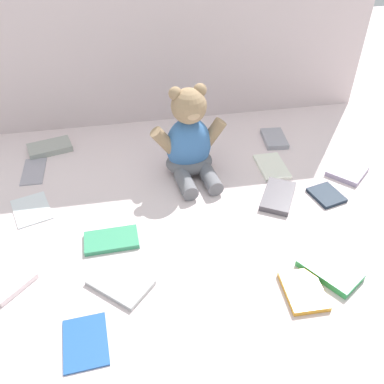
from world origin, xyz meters
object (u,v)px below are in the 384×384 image
Objects in this scene: book_case_12 at (85,341)px; book_case_13 at (34,171)px; book_case_0 at (347,171)px; book_case_11 at (7,280)px; book_case_1 at (111,240)px; book_case_3 at (303,291)px; book_case_8 at (50,147)px; book_case_7 at (272,167)px; book_case_10 at (278,196)px; book_case_6 at (274,139)px; book_case_5 at (120,283)px; book_case_9 at (326,195)px; book_case_2 at (330,270)px; book_case_4 at (31,209)px; teddy_bear at (190,143)px.

book_case_12 reaches higher than book_case_13.
book_case_0 is 1.07× the size of book_case_11.
book_case_3 is at bearing 58.70° from book_case_1.
book_case_7 is at bearing -122.54° from book_case_8.
book_case_7 is at bearing -72.16° from book_case_10.
book_case_8 is at bearing 160.97° from book_case_7.
book_case_6 is at bearing -176.18° from book_case_13.
book_case_5 is 1.12× the size of book_case_12.
book_case_6 is 0.31m from book_case_9.
book_case_2 reaches higher than book_case_5.
book_case_10 reaches higher than book_case_13.
book_case_4 is 1.37× the size of book_case_9.
book_case_2 is at bearing 29.58° from book_case_3.
book_case_6 reaches higher than book_case_9.
book_case_13 is at bearing -47.43° from book_case_11.
book_case_13 is (-0.83, 0.27, -0.00)m from book_case_9.
book_case_0 reaches higher than book_case_13.
book_case_6 reaches higher than book_case_5.
book_case_3 is at bearing -179.24° from book_case_12.
book_case_8 is at bearing -159.78° from book_case_1.
book_case_1 is at bearing -7.62° from book_case_9.
book_case_2 is 0.42m from book_case_7.
book_case_10 is 0.64m from book_case_12.
book_case_9 is 0.75× the size of book_case_12.
book_case_12 is 0.90× the size of book_case_13.
teddy_bear is at bearing 134.71° from book_case_1.
book_case_12 is at bearing -126.80° from teddy_bear.
book_case_2 is 1.49× the size of book_case_9.
book_case_3 is 0.67m from book_case_11.
book_case_4 is 0.38m from book_case_5.
teddy_bear is 2.28× the size of book_case_12.
book_case_3 reaches higher than book_case_13.
book_case_10 is at bearing 160.93° from book_case_13.
book_case_8 is 1.49× the size of book_case_9.
book_case_3 and book_case_11 have the same top height.
book_case_11 reaches higher than book_case_4.
teddy_bear reaches higher than book_case_12.
book_case_3 is at bearing 130.37° from book_case_4.
book_case_7 is 0.19m from book_case_9.
book_case_0 is 0.95× the size of book_case_3.
book_case_13 is (-0.16, 0.61, -0.00)m from book_case_12.
book_case_11 is at bearing -157.60° from book_case_7.
book_case_12 is at bearing 106.00° from book_case_13.
book_case_1 is 1.34× the size of book_case_11.
book_case_5 is 1.00× the size of book_case_8.
book_case_4 and book_case_13 have the same top height.
teddy_bear is at bearing -144.02° from book_case_0.
book_case_2 is (-0.22, -0.35, 0.00)m from book_case_0.
book_case_10 is at bearing 159.38° from book_case_5.
book_case_7 is 0.75m from book_case_12.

